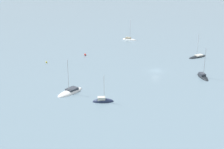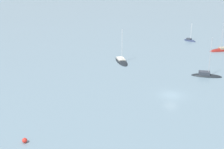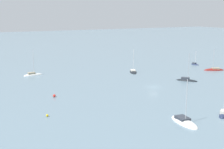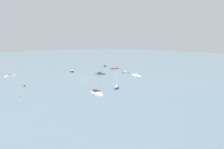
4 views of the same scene
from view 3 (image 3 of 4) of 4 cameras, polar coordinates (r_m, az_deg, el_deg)
The scene contains 10 objects.
ground_plane at distance 99.90m, azimuth 7.57°, elevation -2.25°, with size 600.00×600.00×0.00m, color slate.
sailboat_0 at distance 145.00m, azimuth 14.90°, elevation 1.78°, with size 1.88×4.63×6.75m.
sailboat_2 at distance 110.64m, azimuth 13.49°, elevation -1.05°, with size 6.18×7.10×10.20m.
sailboat_4 at distance 76.77m, azimuth 19.72°, elevation -6.97°, with size 5.60×4.65×8.27m.
sailboat_5 at distance 120.45m, azimuth -14.26°, elevation -0.09°, with size 7.27×2.40×10.50m.
sailboat_6 at distance 69.61m, azimuth 13.04°, elevation -8.51°, with size 4.31×9.29×10.49m.
sailboat_7 at distance 133.39m, azimuth 18.15°, elevation 0.77°, with size 8.41×5.37×9.67m.
sailboat_8 at distance 123.21m, azimuth 3.90°, elevation 0.47°, with size 6.32×9.09×9.73m.
mooring_buoy_0 at distance 73.06m, azimuth -11.76°, elevation -7.33°, with size 0.57×0.57×0.57m.
mooring_buoy_1 at distance 88.74m, azimuth -10.51°, elevation -3.83°, with size 0.80×0.80×0.80m.
Camera 3 is at (56.56, 78.92, 23.51)m, focal length 50.00 mm.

